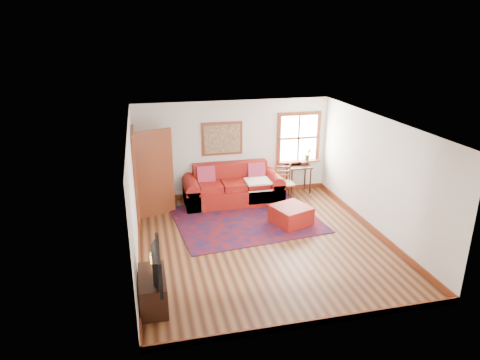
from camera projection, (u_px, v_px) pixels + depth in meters
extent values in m
plane|color=#3E1E10|center=(262.00, 242.00, 8.86)|extent=(5.50, 5.50, 0.00)
cube|color=silver|center=(233.00, 149.00, 10.96)|extent=(5.00, 0.04, 2.50)
cube|color=silver|center=(318.00, 253.00, 5.92)|extent=(5.00, 0.04, 2.50)
cube|color=silver|center=(133.00, 196.00, 7.91)|extent=(0.04, 5.50, 2.50)
cube|color=silver|center=(377.00, 176.00, 8.97)|extent=(0.04, 5.50, 2.50)
cube|color=white|center=(264.00, 123.00, 8.02)|extent=(5.00, 5.50, 0.04)
cube|color=maroon|center=(234.00, 192.00, 11.35)|extent=(5.00, 0.03, 0.12)
cube|color=maroon|center=(139.00, 253.00, 8.31)|extent=(0.03, 5.50, 0.12)
cube|color=maroon|center=(371.00, 227.00, 9.37)|extent=(0.03, 5.50, 0.12)
cube|color=white|center=(298.00, 138.00, 11.26)|extent=(1.00, 0.02, 1.20)
cube|color=maroon|center=(300.00, 114.00, 11.03)|extent=(1.18, 0.06, 0.09)
cube|color=maroon|center=(297.00, 161.00, 11.46)|extent=(1.18, 0.06, 0.09)
cube|color=maroon|center=(279.00, 139.00, 11.13)|extent=(0.09, 0.06, 1.20)
cube|color=maroon|center=(318.00, 137.00, 11.36)|extent=(0.09, 0.06, 1.20)
cube|color=maroon|center=(299.00, 138.00, 11.24)|extent=(1.00, 0.04, 0.05)
cube|color=maroon|center=(298.00, 161.00, 11.39)|extent=(1.15, 0.20, 0.04)
imported|color=#3C6423|center=(308.00, 154.00, 11.36)|extent=(0.18, 0.15, 0.33)
cube|color=black|center=(135.00, 179.00, 9.45)|extent=(0.02, 0.90, 2.05)
cube|color=maroon|center=(136.00, 187.00, 9.01)|extent=(0.06, 0.09, 2.05)
cube|color=maroon|center=(136.00, 172.00, 9.91)|extent=(0.06, 0.09, 2.05)
cube|color=maroon|center=(132.00, 132.00, 9.10)|extent=(0.06, 1.08, 0.09)
cube|color=maroon|center=(155.00, 174.00, 9.82)|extent=(0.86, 0.35, 2.05)
cube|color=silver|center=(155.00, 169.00, 9.79)|extent=(0.56, 0.22, 1.33)
cube|color=maroon|center=(222.00, 139.00, 10.78)|extent=(1.05, 0.04, 0.85)
cube|color=tan|center=(222.00, 139.00, 10.75)|extent=(0.92, 0.03, 0.72)
cube|color=#610D10|center=(246.00, 219.00, 9.89)|extent=(3.43, 2.87, 0.02)
cube|color=maroon|center=(233.00, 195.00, 10.79)|extent=(2.45, 1.01, 0.43)
cube|color=maroon|center=(230.00, 172.00, 10.97)|extent=(1.90, 0.28, 0.53)
cube|color=maroon|center=(192.00, 196.00, 10.55)|extent=(0.34, 1.01, 0.53)
cube|color=maroon|center=(273.00, 189.00, 11.00)|extent=(0.34, 1.01, 0.53)
cube|color=red|center=(206.00, 175.00, 10.66)|extent=(0.45, 0.22, 0.46)
cube|color=red|center=(256.00, 171.00, 10.94)|extent=(0.45, 0.22, 0.46)
cube|color=silver|center=(258.00, 181.00, 10.62)|extent=(0.62, 0.56, 0.04)
cube|color=maroon|center=(291.00, 215.00, 9.60)|extent=(0.95, 0.95, 0.43)
cube|color=#321910|center=(299.00, 166.00, 11.31)|extent=(0.62, 0.47, 0.04)
cylinder|color=#321910|center=(292.00, 183.00, 11.20)|extent=(0.04, 0.04, 0.70)
cylinder|color=#321910|center=(310.00, 181.00, 11.31)|extent=(0.04, 0.04, 0.70)
cylinder|color=#321910|center=(287.00, 178.00, 11.55)|extent=(0.04, 0.04, 0.70)
cylinder|color=#321910|center=(305.00, 177.00, 11.67)|extent=(0.04, 0.04, 0.70)
cube|color=tan|center=(285.00, 183.00, 10.84)|extent=(0.45, 0.43, 0.04)
cylinder|color=maroon|center=(279.00, 195.00, 10.72)|extent=(0.04, 0.04, 0.45)
cylinder|color=maroon|center=(293.00, 194.00, 10.79)|extent=(0.04, 0.04, 0.45)
cylinder|color=maroon|center=(276.00, 181.00, 10.97)|extent=(0.04, 0.04, 0.93)
cylinder|color=maroon|center=(290.00, 180.00, 11.04)|extent=(0.04, 0.04, 0.93)
cube|color=maroon|center=(283.00, 172.00, 10.91)|extent=(0.38, 0.04, 0.28)
cube|color=#321910|center=(153.00, 290.00, 6.78)|extent=(0.42, 0.94, 0.52)
imported|color=black|center=(152.00, 265.00, 6.45)|extent=(0.13, 1.00, 0.58)
cylinder|color=silver|center=(153.00, 258.00, 7.04)|extent=(0.12, 0.12, 0.18)
cylinder|color=#FFA53F|center=(154.00, 259.00, 7.05)|extent=(0.07, 0.07, 0.12)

